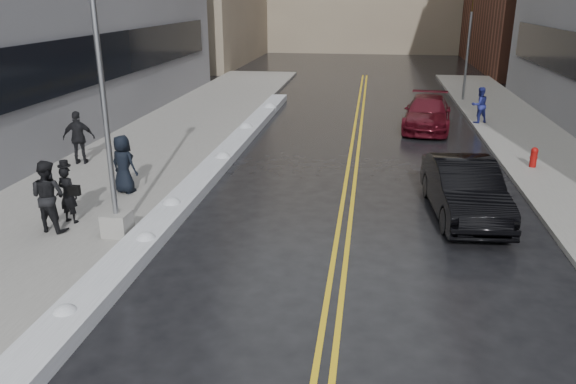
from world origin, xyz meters
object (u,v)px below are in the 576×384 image
at_px(fire_hydrant, 534,156).
at_px(car_black, 464,189).
at_px(pedestrian_c, 123,164).
at_px(pedestrian_b, 48,196).
at_px(pedestrian_fedora, 68,195).
at_px(car_maroon, 427,113).
at_px(traffic_signal, 468,43).
at_px(pedestrian_east, 479,105).
at_px(pedestrian_d, 79,138).
at_px(lamppost, 109,146).

bearing_deg(fire_hydrant, car_black, -122.76).
height_order(fire_hydrant, pedestrian_c, pedestrian_c).
distance_m(fire_hydrant, pedestrian_b, 16.24).
distance_m(pedestrian_b, car_black, 11.40).
bearing_deg(pedestrian_fedora, car_maroon, -113.92).
bearing_deg(traffic_signal, pedestrian_b, -121.82).
bearing_deg(pedestrian_b, pedestrian_east, -121.54).
xyz_separation_m(fire_hydrant, pedestrian_fedora, (-13.94, -7.37, 0.40)).
distance_m(traffic_signal, pedestrian_c, 22.97).
height_order(pedestrian_b, pedestrian_d, pedestrian_d).
distance_m(pedestrian_fedora, pedestrian_c, 2.61).
bearing_deg(pedestrian_c, pedestrian_fedora, 99.00).
distance_m(fire_hydrant, car_black, 5.85).
bearing_deg(fire_hydrant, car_maroon, 116.94).
bearing_deg(traffic_signal, car_maroon, -109.88).
bearing_deg(car_maroon, pedestrian_c, -125.42).
xyz_separation_m(pedestrian_c, pedestrian_east, (12.77, 12.24, -0.06)).
distance_m(fire_hydrant, pedestrian_east, 7.49).
relative_size(traffic_signal, pedestrian_b, 3.12).
relative_size(pedestrian_d, car_maroon, 0.38).
height_order(traffic_signal, pedestrian_b, traffic_signal).
xyz_separation_m(pedestrian_fedora, car_maroon, (10.69, 13.76, -0.20)).
relative_size(pedestrian_b, car_maroon, 0.37).
bearing_deg(pedestrian_east, pedestrian_c, 19.93).
bearing_deg(car_maroon, pedestrian_b, -120.13).
relative_size(lamppost, traffic_signal, 1.27).
bearing_deg(pedestrian_fedora, pedestrian_d, -51.16).
bearing_deg(pedestrian_c, fire_hydrant, -141.26).
height_order(pedestrian_b, pedestrian_c, pedestrian_b).
bearing_deg(pedestrian_b, car_black, -154.91).
relative_size(lamppost, pedestrian_fedora, 4.78).
relative_size(pedestrian_fedora, pedestrian_b, 0.83).
height_order(pedestrian_fedora, car_maroon, pedestrian_fedora).
distance_m(pedestrian_fedora, pedestrian_east, 19.86).
bearing_deg(pedestrian_c, car_maroon, -113.30).
xyz_separation_m(fire_hydrant, pedestrian_c, (-13.49, -4.80, 0.52)).
xyz_separation_m(lamppost, pedestrian_d, (-4.14, 6.01, -1.41)).
bearing_deg(pedestrian_b, car_maroon, -117.64).
distance_m(pedestrian_b, car_maroon, 18.03).
xyz_separation_m(pedestrian_east, car_maroon, (-2.54, -1.05, -0.26)).
relative_size(pedestrian_b, pedestrian_east, 1.11).
height_order(pedestrian_east, car_black, pedestrian_east).
bearing_deg(traffic_signal, lamppost, -118.21).
height_order(pedestrian_c, car_maroon, pedestrian_c).
bearing_deg(pedestrian_c, lamppost, 129.46).
relative_size(lamppost, pedestrian_c, 4.14).
height_order(lamppost, pedestrian_d, lamppost).
xyz_separation_m(traffic_signal, pedestrian_b, (-13.64, -21.98, -2.29)).
distance_m(lamppost, pedestrian_b, 2.32).
bearing_deg(pedestrian_b, fire_hydrant, -141.06).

